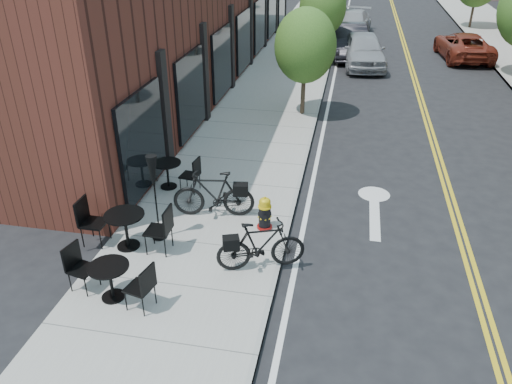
# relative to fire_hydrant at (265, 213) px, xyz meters

# --- Properties ---
(ground) EXTENTS (120.00, 120.00, 0.00)m
(ground) POSITION_rel_fire_hydrant_xyz_m (0.59, -0.91, -0.51)
(ground) COLOR black
(ground) RESTS_ON ground
(sidewalk_near) EXTENTS (4.00, 70.00, 0.12)m
(sidewalk_near) POSITION_rel_fire_hydrant_xyz_m (-1.41, 9.09, -0.45)
(sidewalk_near) COLOR #9E9B93
(sidewalk_near) RESTS_ON ground
(tree_near_a) EXTENTS (2.20, 2.20, 3.81)m
(tree_near_a) POSITION_rel_fire_hydrant_xyz_m (-0.01, 8.09, 2.09)
(tree_near_a) COLOR #382B1E
(tree_near_a) RESTS_ON sidewalk_near
(tree_near_b) EXTENTS (2.30, 2.30, 3.98)m
(tree_near_b) POSITION_rel_fire_hydrant_xyz_m (-0.01, 16.09, 2.20)
(tree_near_b) COLOR #382B1E
(tree_near_b) RESTS_ON sidewalk_near
(fire_hydrant) EXTENTS (0.45, 0.45, 0.83)m
(fire_hydrant) POSITION_rel_fire_hydrant_xyz_m (0.00, 0.00, 0.00)
(fire_hydrant) COLOR maroon
(fire_hydrant) RESTS_ON sidewalk_near
(bicycle_left) EXTENTS (2.05, 0.86, 1.19)m
(bicycle_left) POSITION_rel_fire_hydrant_xyz_m (-1.31, 0.32, 0.20)
(bicycle_left) COLOR black
(bicycle_left) RESTS_ON sidewalk_near
(bicycle_right) EXTENTS (1.92, 1.13, 1.11)m
(bicycle_right) POSITION_rel_fire_hydrant_xyz_m (0.19, -1.53, 0.16)
(bicycle_right) COLOR black
(bicycle_right) RESTS_ON sidewalk_near
(bistro_set_a) EXTENTS (2.02, 0.88, 1.09)m
(bistro_set_a) POSITION_rel_fire_hydrant_xyz_m (-2.85, -1.34, 0.16)
(bistro_set_a) COLOR black
(bistro_set_a) RESTS_ON sidewalk_near
(bistro_set_b) EXTENTS (1.84, 0.93, 0.97)m
(bistro_set_b) POSITION_rel_fire_hydrant_xyz_m (-2.44, -3.00, 0.09)
(bistro_set_b) COLOR black
(bistro_set_b) RESTS_ON sidewalk_near
(bistro_set_c) EXTENTS (1.81, 0.86, 0.96)m
(bistro_set_c) POSITION_rel_fire_hydrant_xyz_m (-2.93, 1.51, 0.09)
(bistro_set_c) COLOR black
(bistro_set_c) RESTS_ON sidewalk_near
(patio_umbrella) EXTENTS (0.33, 0.33, 2.06)m
(patio_umbrella) POSITION_rel_fire_hydrant_xyz_m (-2.30, -0.86, 1.08)
(patio_umbrella) COLOR black
(patio_umbrella) RESTS_ON sidewalk_near
(parked_car_a) EXTENTS (2.50, 5.00, 1.64)m
(parked_car_a) POSITION_rel_fire_hydrant_xyz_m (2.14, 15.83, 0.30)
(parked_car_a) COLOR #989AA0
(parked_car_a) RESTS_ON ground
(parked_car_b) EXTENTS (2.37, 5.19, 1.65)m
(parked_car_b) POSITION_rel_fire_hydrant_xyz_m (1.39, 17.83, 0.31)
(parked_car_b) COLOR black
(parked_car_b) RESTS_ON ground
(parked_car_c) EXTENTS (2.70, 5.29, 1.47)m
(parked_car_c) POSITION_rel_fire_hydrant_xyz_m (1.39, 23.45, 0.22)
(parked_car_c) COLOR #A5A6AA
(parked_car_c) RESTS_ON ground
(parked_car_far) EXTENTS (2.70, 5.08, 1.36)m
(parked_car_far) POSITION_rel_fire_hydrant_xyz_m (7.32, 18.41, 0.17)
(parked_car_far) COLOR maroon
(parked_car_far) RESTS_ON ground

